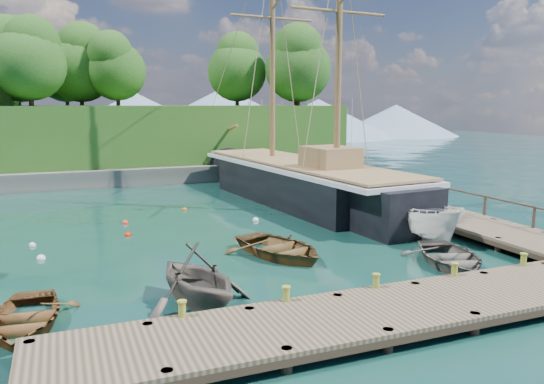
{
  "coord_description": "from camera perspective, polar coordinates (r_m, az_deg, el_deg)",
  "views": [
    {
      "loc": [
        -6.76,
        -18.32,
        6.17
      ],
      "look_at": [
        2.57,
        4.85,
        2.0
      ],
      "focal_mm": 35.0,
      "sensor_mm": 36.0,
      "label": 1
    }
  ],
  "objects": [
    {
      "name": "mooring_buoy_7",
      "position": [
        24.43,
        -3.7,
        -5.17
      ],
      "size": [
        0.28,
        0.28,
        0.28
      ],
      "primitive_type": "sphere",
      "color": "#F64022",
      "rests_on": "ground"
    },
    {
      "name": "distant_ridge",
      "position": [
        89.03,
        -14.93,
        7.99
      ],
      "size": [
        117.0,
        40.0,
        10.0
      ],
      "color": "#728CA5",
      "rests_on": "ground"
    },
    {
      "name": "mooring_buoy_4",
      "position": [
        28.71,
        -15.5,
        -3.29
      ],
      "size": [
        0.35,
        0.35,
        0.35
      ],
      "primitive_type": "sphere",
      "color": "red",
      "rests_on": "ground"
    },
    {
      "name": "cabin_boat_white",
      "position": [
        25.51,
        15.68,
        -4.88
      ],
      "size": [
        2.09,
        5.29,
        2.03
      ],
      "primitive_type": "imported",
      "rotation": [
        0.0,
        0.0,
        -0.02
      ],
      "color": "silver",
      "rests_on": "ground"
    },
    {
      "name": "dock_east",
      "position": [
        31.73,
        13.65,
        -1.21
      ],
      "size": [
        3.2,
        24.0,
        1.1
      ],
      "color": "#463A28",
      "rests_on": "ground"
    },
    {
      "name": "schooner",
      "position": [
        33.27,
        3.15,
        0.72
      ],
      "size": [
        6.8,
        27.44,
        20.09
      ],
      "rotation": [
        0.0,
        0.0,
        0.09
      ],
      "color": "black",
      "rests_on": "ground"
    },
    {
      "name": "mooring_buoy_6",
      "position": [
        25.65,
        -24.38,
        -5.3
      ],
      "size": [
        0.3,
        0.3,
        0.3
      ],
      "primitive_type": "sphere",
      "color": "silver",
      "rests_on": "ground"
    },
    {
      "name": "bollard_3",
      "position": [
        18.73,
        18.9,
        -10.28
      ],
      "size": [
        0.26,
        0.26,
        0.45
      ],
      "primitive_type": "cylinder",
      "color": "olive",
      "rests_on": "ground"
    },
    {
      "name": "dock_near",
      "position": [
        15.79,
        13.91,
        -12.12
      ],
      "size": [
        20.0,
        3.2,
        1.1
      ],
      "color": "#463A28",
      "rests_on": "ground"
    },
    {
      "name": "mooring_buoy_3",
      "position": [
        28.31,
        -1.76,
        -3.11
      ],
      "size": [
        0.34,
        0.34,
        0.34
      ],
      "primitive_type": "sphere",
      "color": "silver",
      "rests_on": "ground"
    },
    {
      "name": "rowboat_2",
      "position": [
        21.85,
        0.82,
        -6.92
      ],
      "size": [
        4.48,
        5.4,
        0.96
      ],
      "primitive_type": "imported",
      "rotation": [
        0.0,
        0.0,
        0.28
      ],
      "color": "brown",
      "rests_on": "ground"
    },
    {
      "name": "bollard_1",
      "position": [
        15.68,
        1.53,
        -13.69
      ],
      "size": [
        0.26,
        0.26,
        0.45
      ],
      "primitive_type": "cylinder",
      "color": "olive",
      "rests_on": "ground"
    },
    {
      "name": "mooring_buoy_5",
      "position": [
        31.52,
        -9.37,
        -1.94
      ],
      "size": [
        0.28,
        0.28,
        0.28
      ],
      "primitive_type": "sphere",
      "color": "#E05D0F",
      "rests_on": "ground"
    },
    {
      "name": "rowboat_3",
      "position": [
        21.8,
        18.58,
        -7.47
      ],
      "size": [
        4.3,
        5.07,
        0.89
      ],
      "primitive_type": "imported",
      "rotation": [
        0.0,
        0.0,
        -0.33
      ],
      "color": "#59514B",
      "rests_on": "ground"
    },
    {
      "name": "rowboat_1",
      "position": [
        16.97,
        -8.01,
        -11.94
      ],
      "size": [
        4.36,
        4.73,
        2.07
      ],
      "primitive_type": "imported",
      "rotation": [
        0.0,
        0.0,
        0.28
      ],
      "color": "#5C544B",
      "rests_on": "ground"
    },
    {
      "name": "bollard_2",
      "position": [
        17.01,
        11.05,
        -11.97
      ],
      "size": [
        0.26,
        0.26,
        0.45
      ],
      "primitive_type": "cylinder",
      "color": "olive",
      "rests_on": "ground"
    },
    {
      "name": "mooring_buoy_1",
      "position": [
        26.05,
        -15.22,
        -4.56
      ],
      "size": [
        0.34,
        0.34,
        0.34
      ],
      "primitive_type": "sphere",
      "color": "red",
      "rests_on": "ground"
    },
    {
      "name": "ground",
      "position": [
        20.47,
        -1.61,
        -8.06
      ],
      "size": [
        160.0,
        160.0,
        0.0
      ],
      "primitive_type": "plane",
      "color": "#133B2E",
      "rests_on": "ground"
    },
    {
      "name": "rowboat_0",
      "position": [
        16.76,
        -25.08,
        -13.06
      ],
      "size": [
        3.21,
        4.21,
        0.82
      ],
      "primitive_type": "imported",
      "rotation": [
        0.0,
        0.0,
        -0.11
      ],
      "color": "brown",
      "rests_on": "ground"
    },
    {
      "name": "mooring_buoy_0",
      "position": [
        23.37,
        -23.59,
        -6.64
      ],
      "size": [
        0.35,
        0.35,
        0.35
      ],
      "primitive_type": "sphere",
      "color": "white",
      "rests_on": "ground"
    },
    {
      "name": "bollard_0",
      "position": [
        14.84,
        -9.55,
        -15.22
      ],
      "size": [
        0.26,
        0.26,
        0.45
      ],
      "primitive_type": "cylinder",
      "color": "olive",
      "rests_on": "ground"
    },
    {
      "name": "mooring_buoy_2",
      "position": [
        24.15,
        -2.83,
        -5.34
      ],
      "size": [
        0.31,
        0.31,
        0.31
      ],
      "primitive_type": "sphere",
      "color": "red",
      "rests_on": "ground"
    },
    {
      "name": "bollard_4",
      "position": [
        20.75,
        25.27,
        -8.76
      ],
      "size": [
        0.26,
        0.26,
        0.45
      ],
      "primitive_type": "cylinder",
      "color": "olive",
      "rests_on": "ground"
    }
  ]
}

